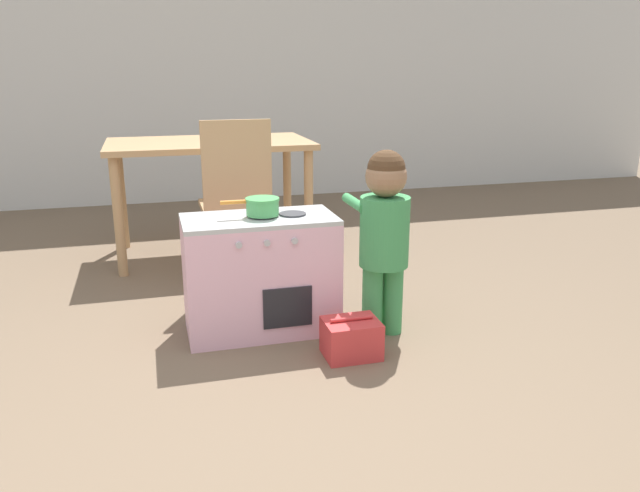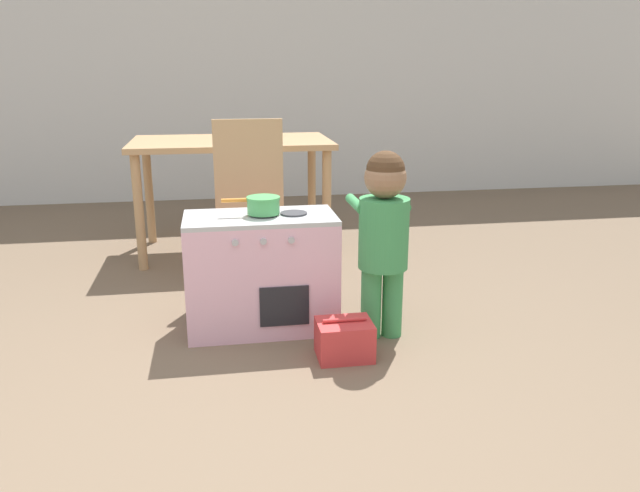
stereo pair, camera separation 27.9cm
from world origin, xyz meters
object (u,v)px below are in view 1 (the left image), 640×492
Objects in this scene: toy_pot at (262,205)px; dining_chair_near at (236,200)px; dining_table at (210,156)px; toy_basket at (351,338)px; play_kitchen at (261,274)px; child_figure at (384,224)px.

toy_pot is 0.28× the size of dining_chair_near.
toy_basket is at bearing -76.51° from dining_table.
child_figure is (0.52, -0.18, 0.25)m from play_kitchen.
child_figure is at bearing 42.12° from toy_basket.
child_figure reaches higher than dining_table.
toy_pot is at bearing 128.91° from toy_basket.
child_figure is (0.51, -0.18, -0.08)m from toy_pot.
play_kitchen is 0.61m from child_figure.
dining_chair_near is (-0.54, 0.82, -0.03)m from child_figure.
play_kitchen is at bearing -88.50° from dining_chair_near.
play_kitchen is at bearing 130.24° from toy_basket.
dining_chair_near is at bearing 123.35° from child_figure.
play_kitchen is at bearing -86.31° from dining_table.
dining_chair_near reaches higher than dining_table.
dining_chair_near is (-0.33, 1.01, 0.41)m from toy_basket.
play_kitchen is 0.32m from toy_pot.
dining_table is (-0.40, 1.66, 0.56)m from toy_basket.
toy_pot is 0.31× the size of child_figure.
child_figure is at bearing -19.39° from play_kitchen.
dining_table reaches higher than play_kitchen.
play_kitchen is 0.74× the size of dining_chair_near.
dining_table is at bearing 94.31° from toy_pot.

